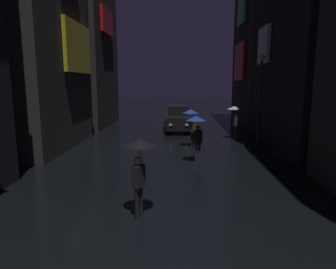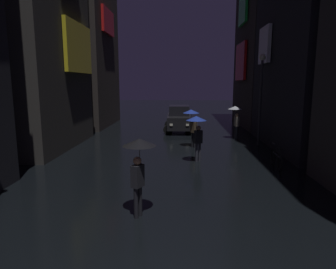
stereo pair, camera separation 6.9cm
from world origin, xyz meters
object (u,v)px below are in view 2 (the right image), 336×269
(bicycle_parked_at_storefront, at_px, (276,158))
(pedestrian_far_right_blue, at_px, (197,126))
(car_distant, at_px, (179,119))
(streetlamp_right_far, at_px, (261,88))
(pedestrian_midstreet_centre_blue, at_px, (192,118))
(pedestrian_foreground_right_clear, at_px, (235,113))
(pedestrian_foreground_left_black, at_px, (139,156))

(bicycle_parked_at_storefront, bearing_deg, pedestrian_far_right_blue, 168.70)
(pedestrian_far_right_blue, bearing_deg, bicycle_parked_at_storefront, -11.30)
(car_distant, xyz_separation_m, streetlamp_right_far, (4.65, -4.86, 2.33))
(pedestrian_midstreet_centre_blue, relative_size, bicycle_parked_at_storefront, 1.16)
(pedestrian_far_right_blue, height_order, pedestrian_foreground_right_clear, same)
(pedestrian_far_right_blue, distance_m, pedestrian_midstreet_centre_blue, 3.21)
(bicycle_parked_at_storefront, xyz_separation_m, streetlamp_right_far, (0.40, 4.64, 2.87))
(pedestrian_midstreet_centre_blue, bearing_deg, streetlamp_right_far, 11.01)
(pedestrian_midstreet_centre_blue, distance_m, pedestrian_foreground_right_clear, 3.87)
(pedestrian_foreground_left_black, bearing_deg, pedestrian_midstreet_centre_blue, 79.15)
(pedestrian_midstreet_centre_blue, bearing_deg, pedestrian_far_right_blue, -87.86)
(pedestrian_far_right_blue, bearing_deg, car_distant, 95.66)
(pedestrian_far_right_blue, xyz_separation_m, bicycle_parked_at_storefront, (3.38, -0.68, -1.28))
(pedestrian_foreground_right_clear, height_order, streetlamp_right_far, streetlamp_right_far)
(car_distant, bearing_deg, pedestrian_foreground_right_clear, -39.79)
(pedestrian_foreground_left_black, height_order, streetlamp_right_far, streetlamp_right_far)
(pedestrian_far_right_blue, height_order, bicycle_parked_at_storefront, pedestrian_far_right_blue)
(pedestrian_midstreet_centre_blue, distance_m, pedestrian_foreground_left_black, 9.03)
(pedestrian_foreground_left_black, bearing_deg, car_distant, 86.27)
(pedestrian_far_right_blue, relative_size, bicycle_parked_at_storefront, 1.16)
(pedestrian_foreground_left_black, xyz_separation_m, bicycle_parked_at_storefront, (5.20, 4.99, -1.28))
(pedestrian_foreground_right_clear, relative_size, streetlamp_right_far, 0.41)
(pedestrian_foreground_left_black, height_order, pedestrian_foreground_right_clear, same)
(pedestrian_foreground_right_clear, bearing_deg, streetlamp_right_far, -60.59)
(streetlamp_right_far, bearing_deg, bicycle_parked_at_storefront, -94.94)
(pedestrian_far_right_blue, relative_size, streetlamp_right_far, 0.41)
(bicycle_parked_at_storefront, relative_size, streetlamp_right_far, 0.35)
(pedestrian_far_right_blue, relative_size, pedestrian_foreground_right_clear, 1.00)
(pedestrian_midstreet_centre_blue, xyz_separation_m, car_distant, (-0.76, 5.62, -0.74))
(pedestrian_far_right_blue, height_order, car_distant, pedestrian_far_right_blue)
(pedestrian_far_right_blue, height_order, streetlamp_right_far, streetlamp_right_far)
(pedestrian_far_right_blue, relative_size, pedestrian_foreground_left_black, 1.00)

